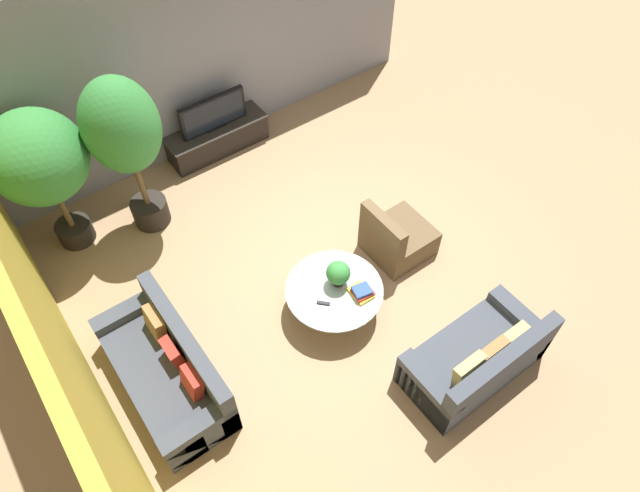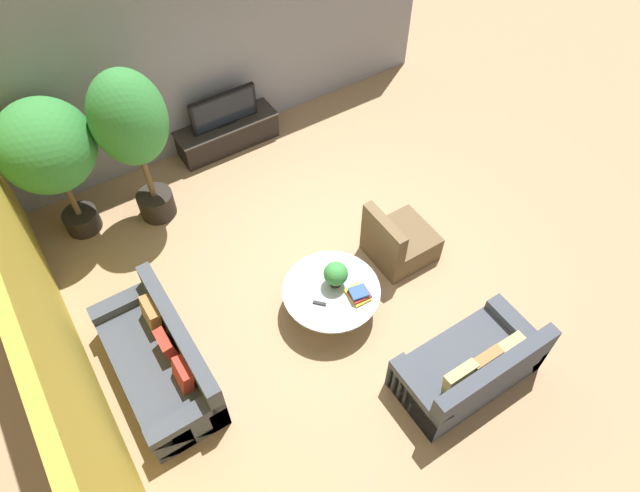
{
  "view_description": "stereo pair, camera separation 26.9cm",
  "coord_description": "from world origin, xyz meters",
  "px_view_note": "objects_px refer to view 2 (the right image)",
  "views": [
    {
      "loc": [
        -2.82,
        -3.54,
        6.13
      ],
      "look_at": [
        -0.2,
        0.04,
        0.55
      ],
      "focal_mm": 32.0,
      "sensor_mm": 36.0,
      "label": 1
    },
    {
      "loc": [
        -2.6,
        -3.69,
        6.13
      ],
      "look_at": [
        -0.2,
        0.04,
        0.55
      ],
      "focal_mm": 32.0,
      "sensor_mm": 36.0,
      "label": 2
    }
  ],
  "objects_px": {
    "potted_plant_tabletop": "(336,274)",
    "potted_palm_corner": "(131,126)",
    "armchair_wicker": "(398,242)",
    "couch_by_wall": "(161,361)",
    "coffee_table": "(331,295)",
    "potted_palm_tall": "(47,149)",
    "television": "(224,110)",
    "couch_near_entry": "(470,367)",
    "media_console": "(228,134)"
  },
  "relations": [
    {
      "from": "media_console",
      "to": "potted_palm_corner",
      "type": "xyz_separation_m",
      "value": [
        -1.51,
        -0.76,
        1.36
      ]
    },
    {
      "from": "potted_plant_tabletop",
      "to": "potted_palm_tall",
      "type": "bearing_deg",
      "value": 127.33
    },
    {
      "from": "media_console",
      "to": "armchair_wicker",
      "type": "bearing_deg",
      "value": -74.56
    },
    {
      "from": "media_console",
      "to": "couch_by_wall",
      "type": "height_order",
      "value": "couch_by_wall"
    },
    {
      "from": "coffee_table",
      "to": "couch_by_wall",
      "type": "height_order",
      "value": "couch_by_wall"
    },
    {
      "from": "potted_palm_tall",
      "to": "potted_plant_tabletop",
      "type": "relative_size",
      "value": 5.88
    },
    {
      "from": "coffee_table",
      "to": "media_console",
      "type": "bearing_deg",
      "value": 84.49
    },
    {
      "from": "coffee_table",
      "to": "armchair_wicker",
      "type": "bearing_deg",
      "value": 11.16
    },
    {
      "from": "couch_by_wall",
      "to": "potted_plant_tabletop",
      "type": "relative_size",
      "value": 5.34
    },
    {
      "from": "media_console",
      "to": "couch_near_entry",
      "type": "xyz_separation_m",
      "value": [
        0.45,
        -5.1,
        0.06
      ]
    },
    {
      "from": "media_console",
      "to": "potted_plant_tabletop",
      "type": "xyz_separation_m",
      "value": [
        -0.24,
        -3.41,
        0.4
      ]
    },
    {
      "from": "coffee_table",
      "to": "couch_by_wall",
      "type": "bearing_deg",
      "value": 171.66
    },
    {
      "from": "television",
      "to": "potted_plant_tabletop",
      "type": "xyz_separation_m",
      "value": [
        -0.24,
        -3.41,
        -0.08
      ]
    },
    {
      "from": "media_console",
      "to": "television",
      "type": "xyz_separation_m",
      "value": [
        -0.0,
        -0.0,
        0.47
      ]
    },
    {
      "from": "potted_palm_corner",
      "to": "potted_plant_tabletop",
      "type": "height_order",
      "value": "potted_palm_corner"
    },
    {
      "from": "potted_plant_tabletop",
      "to": "couch_by_wall",
      "type": "bearing_deg",
      "value": 173.2
    },
    {
      "from": "armchair_wicker",
      "to": "potted_palm_tall",
      "type": "distance_m",
      "value": 4.53
    },
    {
      "from": "television",
      "to": "potted_palm_tall",
      "type": "xyz_separation_m",
      "value": [
        -2.5,
        -0.45,
        0.75
      ]
    },
    {
      "from": "armchair_wicker",
      "to": "potted_palm_corner",
      "type": "relative_size",
      "value": 0.37
    },
    {
      "from": "potted_palm_tall",
      "to": "potted_palm_corner",
      "type": "bearing_deg",
      "value": -17.3
    },
    {
      "from": "potted_plant_tabletop",
      "to": "television",
      "type": "bearing_deg",
      "value": 85.92
    },
    {
      "from": "media_console",
      "to": "coffee_table",
      "type": "xyz_separation_m",
      "value": [
        -0.33,
        -3.46,
        0.07
      ]
    },
    {
      "from": "coffee_table",
      "to": "potted_palm_corner",
      "type": "relative_size",
      "value": 0.51
    },
    {
      "from": "coffee_table",
      "to": "potted_palm_tall",
      "type": "distance_m",
      "value": 3.88
    },
    {
      "from": "potted_plant_tabletop",
      "to": "potted_palm_corner",
      "type": "bearing_deg",
      "value": 115.6
    },
    {
      "from": "potted_palm_tall",
      "to": "media_console",
      "type": "bearing_deg",
      "value": 10.17
    },
    {
      "from": "media_console",
      "to": "potted_palm_corner",
      "type": "height_order",
      "value": "potted_palm_corner"
    },
    {
      "from": "potted_palm_corner",
      "to": "potted_plant_tabletop",
      "type": "distance_m",
      "value": 3.1
    },
    {
      "from": "television",
      "to": "potted_palm_corner",
      "type": "distance_m",
      "value": 1.91
    },
    {
      "from": "couch_near_entry",
      "to": "potted_palm_tall",
      "type": "distance_m",
      "value": 5.63
    },
    {
      "from": "couch_by_wall",
      "to": "potted_plant_tabletop",
      "type": "height_order",
      "value": "couch_by_wall"
    },
    {
      "from": "television",
      "to": "potted_palm_tall",
      "type": "height_order",
      "value": "potted_palm_tall"
    },
    {
      "from": "couch_near_entry",
      "to": "potted_palm_corner",
      "type": "bearing_deg",
      "value": -65.69
    },
    {
      "from": "media_console",
      "to": "potted_palm_corner",
      "type": "relative_size",
      "value": 0.68
    },
    {
      "from": "potted_palm_corner",
      "to": "media_console",
      "type": "bearing_deg",
      "value": 26.53
    },
    {
      "from": "television",
      "to": "armchair_wicker",
      "type": "height_order",
      "value": "television"
    },
    {
      "from": "coffee_table",
      "to": "couch_near_entry",
      "type": "distance_m",
      "value": 1.82
    },
    {
      "from": "potted_plant_tabletop",
      "to": "couch_near_entry",
      "type": "bearing_deg",
      "value": -67.76
    },
    {
      "from": "television",
      "to": "couch_near_entry",
      "type": "bearing_deg",
      "value": -84.98
    },
    {
      "from": "potted_palm_corner",
      "to": "potted_plant_tabletop",
      "type": "relative_size",
      "value": 6.6
    },
    {
      "from": "couch_by_wall",
      "to": "potted_palm_corner",
      "type": "bearing_deg",
      "value": 158.9
    },
    {
      "from": "couch_near_entry",
      "to": "potted_palm_tall",
      "type": "xyz_separation_m",
      "value": [
        -2.95,
        4.65,
        1.16
      ]
    },
    {
      "from": "couch_by_wall",
      "to": "potted_palm_corner",
      "type": "relative_size",
      "value": 0.81
    },
    {
      "from": "television",
      "to": "potted_palm_tall",
      "type": "relative_size",
      "value": 0.51
    },
    {
      "from": "couch_near_entry",
      "to": "potted_plant_tabletop",
      "type": "distance_m",
      "value": 1.86
    },
    {
      "from": "coffee_table",
      "to": "couch_by_wall",
      "type": "xyz_separation_m",
      "value": [
        -2.1,
        0.31,
        -0.02
      ]
    },
    {
      "from": "media_console",
      "to": "potted_palm_tall",
      "type": "bearing_deg",
      "value": -169.83
    },
    {
      "from": "armchair_wicker",
      "to": "potted_palm_corner",
      "type": "xyz_separation_m",
      "value": [
        -2.4,
        2.46,
        1.32
      ]
    },
    {
      "from": "armchair_wicker",
      "to": "potted_palm_tall",
      "type": "height_order",
      "value": "potted_palm_tall"
    },
    {
      "from": "couch_near_entry",
      "to": "television",
      "type": "bearing_deg",
      "value": -84.98
    }
  ]
}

